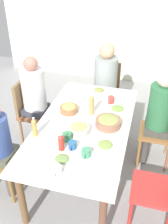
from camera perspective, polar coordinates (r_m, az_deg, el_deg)
ground_plane at (r=3.28m, az=-0.00°, el=-13.09°), size 6.51×6.51×0.00m
wall_left at (r=5.11m, az=8.73°, el=20.66°), size 0.12×4.78×2.60m
dining_table at (r=2.84m, az=-0.00°, el=-3.88°), size 1.82×0.98×0.73m
chair_0 at (r=3.55m, az=-11.71°, el=0.79°), size 0.40×0.40×0.90m
person_0 at (r=3.39m, az=-10.77°, el=3.85°), size 0.30×0.30×1.25m
chair_1 at (r=3.24m, az=17.21°, el=-3.51°), size 0.40×0.40×0.90m
person_1 at (r=3.10m, az=16.31°, el=0.38°), size 0.30×0.30×1.27m
chair_2 at (r=2.55m, az=16.99°, el=-15.33°), size 0.40×0.40×0.90m
chair_3 at (r=3.99m, az=4.87°, el=5.22°), size 0.40×0.40×0.90m
person_3 at (r=3.80m, az=4.78°, el=7.84°), size 0.34×0.34×1.24m
plate_0 at (r=3.41m, az=3.35°, el=4.72°), size 0.24×0.24×0.04m
plate_1 at (r=2.35m, az=-4.90°, el=-10.42°), size 0.22×0.22×0.04m
plate_2 at (r=3.04m, az=7.39°, el=0.63°), size 0.25×0.25×0.04m
plate_3 at (r=2.50m, az=4.68°, el=-7.36°), size 0.25×0.25×0.04m
bowl_0 at (r=2.64m, az=-1.10°, el=-3.75°), size 0.21×0.21×0.09m
bowl_1 at (r=2.97m, az=-3.36°, el=0.76°), size 0.20×0.20×0.09m
bowl_2 at (r=2.74m, az=5.36°, el=-2.20°), size 0.27×0.27×0.10m
cup_0 at (r=2.23m, az=-6.03°, el=-12.61°), size 0.12×0.08×0.08m
cup_1 at (r=2.46m, az=-2.67°, el=-7.31°), size 0.11×0.08×0.08m
cup_2 at (r=2.37m, az=0.45°, el=-8.98°), size 0.12×0.09×0.08m
cup_3 at (r=3.15m, az=5.95°, el=2.67°), size 0.11×0.07×0.09m
cup_4 at (r=2.55m, az=-3.81°, el=-5.49°), size 0.12×0.09×0.08m
bottle_0 at (r=2.89m, az=1.66°, el=1.58°), size 0.06×0.06×0.25m
bottle_1 at (r=2.42m, az=-5.07°, el=-6.63°), size 0.05×0.05×0.19m
bottle_2 at (r=2.62m, az=-10.88°, el=-3.32°), size 0.05×0.05×0.21m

